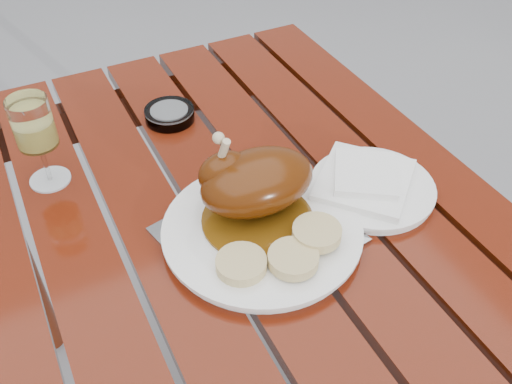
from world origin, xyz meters
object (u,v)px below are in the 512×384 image
table (255,381)px  wine_glass (39,142)px  dinner_plate (262,231)px  side_plate (372,189)px  ashtray (170,114)px

table → wine_glass: wine_glass is taller
dinner_plate → side_plate: size_ratio=1.48×
wine_glass → ashtray: bearing=18.1°
dinner_plate → side_plate: bearing=1.9°
wine_glass → dinner_plate: bearing=-46.5°
side_plate → dinner_plate: bearing=-178.1°
wine_glass → side_plate: size_ratio=0.78×
side_plate → ashtray: bearing=122.9°
wine_glass → ashtray: (0.23, 0.08, -0.07)m
table → side_plate: (0.22, 0.02, 0.38)m
table → ashtray: 0.53m
dinner_plate → wine_glass: bearing=133.5°
dinner_plate → wine_glass: (-0.25, 0.27, 0.07)m
ashtray → wine_glass: bearing=-161.9°
dinner_plate → ashtray: size_ratio=3.20×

